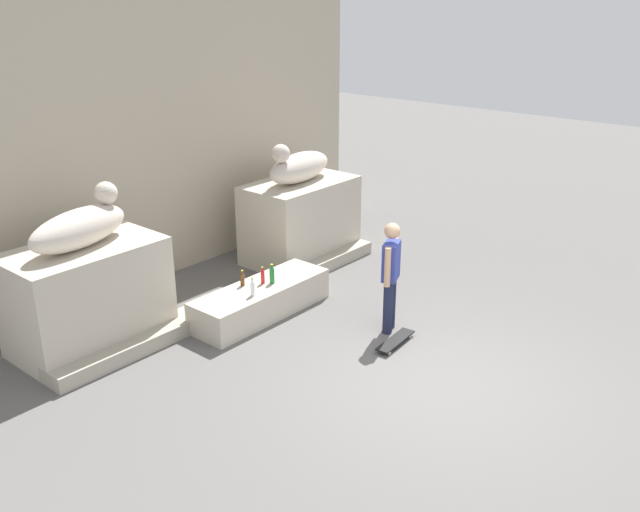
{
  "coord_description": "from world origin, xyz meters",
  "views": [
    {
      "loc": [
        -6.83,
        -3.84,
        4.74
      ],
      "look_at": [
        0.34,
        2.23,
        1.1
      ],
      "focal_mm": 38.83,
      "sensor_mm": 36.0,
      "label": 1
    }
  ],
  "objects_px": {
    "skateboard": "(395,341)",
    "bottle_clear": "(253,288)",
    "statue_reclining_right": "(299,166)",
    "bottle_brown": "(242,279)",
    "statue_reclining_left": "(81,226)",
    "bottle_red": "(263,277)",
    "skater": "(391,272)",
    "bottle_green": "(272,275)"
  },
  "relations": [
    {
      "from": "skateboard",
      "to": "bottle_clear",
      "type": "height_order",
      "value": "bottle_clear"
    },
    {
      "from": "statue_reclining_right",
      "to": "skateboard",
      "type": "distance_m",
      "value": 4.08
    },
    {
      "from": "skateboard",
      "to": "bottle_brown",
      "type": "relative_size",
      "value": 3.19
    },
    {
      "from": "statue_reclining_left",
      "to": "bottle_red",
      "type": "distance_m",
      "value": 2.79
    },
    {
      "from": "statue_reclining_right",
      "to": "skater",
      "type": "height_order",
      "value": "statue_reclining_right"
    },
    {
      "from": "statue_reclining_left",
      "to": "bottle_brown",
      "type": "height_order",
      "value": "statue_reclining_left"
    },
    {
      "from": "bottle_clear",
      "to": "bottle_brown",
      "type": "xyz_separation_m",
      "value": [
        0.16,
        0.38,
        -0.02
      ]
    },
    {
      "from": "statue_reclining_right",
      "to": "skateboard",
      "type": "bearing_deg",
      "value": 57.24
    },
    {
      "from": "skateboard",
      "to": "bottle_brown",
      "type": "height_order",
      "value": "bottle_brown"
    },
    {
      "from": "statue_reclining_left",
      "to": "skater",
      "type": "xyz_separation_m",
      "value": [
        3.04,
        -2.99,
        -0.84
      ]
    },
    {
      "from": "statue_reclining_left",
      "to": "statue_reclining_right",
      "type": "relative_size",
      "value": 1.02
    },
    {
      "from": "bottle_green",
      "to": "bottle_brown",
      "type": "xyz_separation_m",
      "value": [
        -0.36,
        0.28,
        -0.03
      ]
    },
    {
      "from": "statue_reclining_left",
      "to": "bottle_clear",
      "type": "height_order",
      "value": "statue_reclining_left"
    },
    {
      "from": "statue_reclining_right",
      "to": "bottle_green",
      "type": "bearing_deg",
      "value": 25.47
    },
    {
      "from": "statue_reclining_right",
      "to": "bottle_brown",
      "type": "distance_m",
      "value": 2.81
    },
    {
      "from": "skateboard",
      "to": "statue_reclining_right",
      "type": "bearing_deg",
      "value": -121.72
    },
    {
      "from": "bottle_brown",
      "to": "bottle_green",
      "type": "bearing_deg",
      "value": -38.05
    },
    {
      "from": "skateboard",
      "to": "bottle_clear",
      "type": "xyz_separation_m",
      "value": [
        -0.87,
        1.98,
        0.54
      ]
    },
    {
      "from": "bottle_clear",
      "to": "bottle_red",
      "type": "bearing_deg",
      "value": 26.0
    },
    {
      "from": "skater",
      "to": "bottle_green",
      "type": "bearing_deg",
      "value": -90.72
    },
    {
      "from": "statue_reclining_left",
      "to": "bottle_clear",
      "type": "xyz_separation_m",
      "value": [
        1.85,
        -1.35,
        -1.15
      ]
    },
    {
      "from": "statue_reclining_left",
      "to": "bottle_clear",
      "type": "bearing_deg",
      "value": -47.59
    },
    {
      "from": "skater",
      "to": "skateboard",
      "type": "distance_m",
      "value": 0.98
    },
    {
      "from": "statue_reclining_left",
      "to": "statue_reclining_right",
      "type": "distance_m",
      "value": 4.38
    },
    {
      "from": "skateboard",
      "to": "bottle_clear",
      "type": "relative_size",
      "value": 2.79
    },
    {
      "from": "bottle_brown",
      "to": "skater",
      "type": "bearing_deg",
      "value": -63.02
    },
    {
      "from": "statue_reclining_right",
      "to": "bottle_red",
      "type": "xyz_separation_m",
      "value": [
        -2.11,
        -1.13,
        -1.16
      ]
    },
    {
      "from": "bottle_red",
      "to": "statue_reclining_left",
      "type": "bearing_deg",
      "value": 153.24
    },
    {
      "from": "statue_reclining_left",
      "to": "bottle_green",
      "type": "bearing_deg",
      "value": -39.34
    },
    {
      "from": "bottle_clear",
      "to": "statue_reclining_left",
      "type": "bearing_deg",
      "value": 143.94
    },
    {
      "from": "bottle_green",
      "to": "statue_reclining_left",
      "type": "bearing_deg",
      "value": 152.19
    },
    {
      "from": "skateboard",
      "to": "bottle_green",
      "type": "distance_m",
      "value": 2.18
    },
    {
      "from": "bottle_brown",
      "to": "bottle_red",
      "type": "bearing_deg",
      "value": -34.11
    },
    {
      "from": "bottle_clear",
      "to": "bottle_brown",
      "type": "relative_size",
      "value": 1.14
    },
    {
      "from": "statue_reclining_left",
      "to": "skateboard",
      "type": "bearing_deg",
      "value": -62.3
    },
    {
      "from": "bottle_red",
      "to": "skateboard",
      "type": "bearing_deg",
      "value": -78.41
    },
    {
      "from": "skater",
      "to": "bottle_green",
      "type": "height_order",
      "value": "skater"
    },
    {
      "from": "bottle_red",
      "to": "bottle_brown",
      "type": "bearing_deg",
      "value": 145.89
    },
    {
      "from": "skater",
      "to": "bottle_clear",
      "type": "height_order",
      "value": "skater"
    },
    {
      "from": "statue_reclining_right",
      "to": "bottle_clear",
      "type": "distance_m",
      "value": 3.08
    },
    {
      "from": "skateboard",
      "to": "bottle_red",
      "type": "bearing_deg",
      "value": -83.54
    },
    {
      "from": "statue_reclining_right",
      "to": "bottle_red",
      "type": "bearing_deg",
      "value": 22.09
    }
  ]
}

